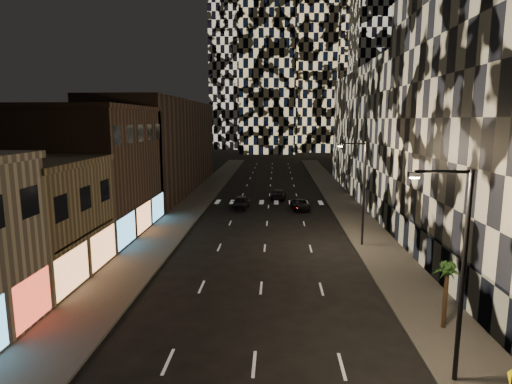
# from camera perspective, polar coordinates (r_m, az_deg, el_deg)

# --- Properties ---
(sidewalk_left) EXTENTS (4.00, 120.00, 0.15)m
(sidewalk_left) POSITION_cam_1_polar(r_m,az_deg,el_deg) (59.06, -8.02, -1.20)
(sidewalk_left) COLOR #47443F
(sidewalk_left) RESTS_ON ground
(sidewalk_right) EXTENTS (4.00, 120.00, 0.15)m
(sidewalk_right) POSITION_cam_1_polar(r_m,az_deg,el_deg) (58.74, 11.54, -1.36)
(sidewalk_right) COLOR #47443F
(sidewalk_right) RESTS_ON ground
(curb_left) EXTENTS (0.20, 120.00, 0.15)m
(curb_left) POSITION_cam_1_polar(r_m,az_deg,el_deg) (58.71, -6.00, -1.23)
(curb_left) COLOR #4C4C47
(curb_left) RESTS_ON ground
(curb_right) EXTENTS (0.20, 120.00, 0.15)m
(curb_right) POSITION_cam_1_polar(r_m,az_deg,el_deg) (58.46, 9.50, -1.35)
(curb_right) COLOR #4C4C47
(curb_right) RESTS_ON ground
(retail_tan) EXTENTS (10.00, 10.00, 8.00)m
(retail_tan) POSITION_cam_1_polar(r_m,az_deg,el_deg) (33.99, -29.29, -3.64)
(retail_tan) COLOR olive
(retail_tan) RESTS_ON ground
(retail_brown) EXTENTS (10.00, 15.00, 12.00)m
(retail_brown) POSITION_cam_1_polar(r_m,az_deg,el_deg) (44.57, -21.06, 2.45)
(retail_brown) COLOR #473228
(retail_brown) RESTS_ON ground
(retail_filler_left) EXTENTS (10.00, 40.00, 14.00)m
(retail_filler_left) POSITION_cam_1_polar(r_m,az_deg,el_deg) (69.47, -12.33, 6.04)
(retail_filler_left) COLOR #473228
(retail_filler_left) RESTS_ON ground
(midrise_base) EXTENTS (0.60, 25.00, 3.00)m
(midrise_base) POSITION_cam_1_polar(r_m,az_deg,el_deg) (34.82, 21.81, -7.04)
(midrise_base) COLOR #383838
(midrise_base) RESTS_ON ground
(midrise_filler_right) EXTENTS (16.00, 40.00, 18.00)m
(midrise_filler_right) POSITION_cam_1_polar(r_m,az_deg,el_deg) (66.80, 19.45, 7.30)
(midrise_filler_right) COLOR #232326
(midrise_filler_right) RESTS_ON ground
(tower_center_low) EXTENTS (18.00, 18.00, 95.00)m
(tower_center_low) POSITION_cam_1_polar(r_m,az_deg,el_deg) (151.47, 1.65, 23.53)
(tower_center_low) COLOR black
(tower_center_low) RESTS_ON ground
(streetlight_near) EXTENTS (2.55, 0.25, 9.00)m
(streetlight_near) POSITION_cam_1_polar(r_m,az_deg,el_deg) (19.40, 25.34, -8.47)
(streetlight_near) COLOR black
(streetlight_near) RESTS_ON sidewalk_right
(streetlight_far) EXTENTS (2.55, 0.25, 9.00)m
(streetlight_far) POSITION_cam_1_polar(r_m,az_deg,el_deg) (38.16, 13.88, 0.72)
(streetlight_far) COLOR black
(streetlight_far) RESTS_ON sidewalk_right
(car_dark_midlane) EXTENTS (2.21, 4.72, 1.56)m
(car_dark_midlane) POSITION_cam_1_polar(r_m,az_deg,el_deg) (53.88, -2.07, -1.40)
(car_dark_midlane) COLOR black
(car_dark_midlane) RESTS_ON ground
(car_dark_oncoming) EXTENTS (2.26, 4.93, 1.40)m
(car_dark_oncoming) POSITION_cam_1_polar(r_m,az_deg,el_deg) (60.26, 3.02, -0.30)
(car_dark_oncoming) COLOR black
(car_dark_oncoming) RESTS_ON ground
(car_dark_rightlane) EXTENTS (2.53, 4.74, 1.27)m
(car_dark_rightlane) POSITION_cam_1_polar(r_m,az_deg,el_deg) (53.39, 5.95, -1.70)
(car_dark_rightlane) COLOR black
(car_dark_rightlane) RESTS_ON ground
(palm_tree) EXTENTS (1.83, 1.83, 3.60)m
(palm_tree) POSITION_cam_1_polar(r_m,az_deg,el_deg) (24.81, 24.13, -9.93)
(palm_tree) COLOR #47331E
(palm_tree) RESTS_ON sidewalk_right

